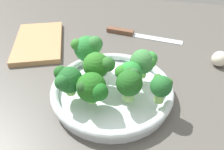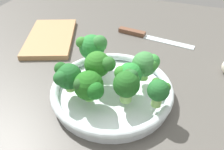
{
  "view_description": "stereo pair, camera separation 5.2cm",
  "coord_description": "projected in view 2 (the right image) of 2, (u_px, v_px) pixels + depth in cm",
  "views": [
    {
      "loc": [
        43.84,
        9.83,
        38.88
      ],
      "look_at": [
        3.5,
        1.06,
        6.51
      ],
      "focal_mm": 36.91,
      "sensor_mm": 36.0,
      "label": 1
    },
    {
      "loc": [
        42.41,
        14.87,
        38.88
      ],
      "look_at": [
        3.5,
        1.06,
        6.51
      ],
      "focal_mm": 36.91,
      "sensor_mm": 36.0,
      "label": 2
    }
  ],
  "objects": [
    {
      "name": "broccoli_floret_1",
      "position": [
        146.0,
        64.0,
        0.54
      ],
      "size": [
        5.94,
        6.43,
        7.21
      ],
      "color": "#76C451",
      "rests_on": "bowl"
    },
    {
      "name": "broccoli_floret_7",
      "position": [
        127.0,
        84.0,
        0.48
      ],
      "size": [
        6.53,
        5.65,
        7.35
      ],
      "color": "#8BC164",
      "rests_on": "bowl"
    },
    {
      "name": "broccoli_floret_3",
      "position": [
        129.0,
        75.0,
        0.51
      ],
      "size": [
        5.51,
        6.1,
        6.61
      ],
      "color": "#A1C86C",
      "rests_on": "bowl"
    },
    {
      "name": "broccoli_floret_6",
      "position": [
        67.0,
        76.0,
        0.51
      ],
      "size": [
        6.71,
        6.36,
        6.75
      ],
      "color": "#8CC158",
      "rests_on": "bowl"
    },
    {
      "name": "knife",
      "position": [
        145.0,
        35.0,
        0.8
      ],
      "size": [
        5.82,
        26.69,
        1.5
      ],
      "color": "silver",
      "rests_on": "ground_plane"
    },
    {
      "name": "broccoli_floret_2",
      "position": [
        159.0,
        91.0,
        0.47
      ],
      "size": [
        4.86,
        4.64,
        6.48
      ],
      "color": "#96CC68",
      "rests_on": "bowl"
    },
    {
      "name": "broccoli_floret_4",
      "position": [
        93.0,
        47.0,
        0.59
      ],
      "size": [
        6.63,
        8.0,
        8.18
      ],
      "color": "#88B65E",
      "rests_on": "bowl"
    },
    {
      "name": "ground_plane",
      "position": [
        113.0,
        90.0,
        0.6
      ],
      "size": [
        130.0,
        130.0,
        2.5
      ],
      "primitive_type": "cube",
      "color": "#54514B"
    },
    {
      "name": "cutting_board",
      "position": [
        51.0,
        38.0,
        0.78
      ],
      "size": [
        28.67,
        22.75,
        1.6
      ],
      "primitive_type": "cube",
      "rotation": [
        0.0,
        0.0,
        0.37
      ],
      "color": "tan",
      "rests_on": "ground_plane"
    },
    {
      "name": "broccoli_floret_5",
      "position": [
        99.0,
        64.0,
        0.53
      ],
      "size": [
        6.4,
        7.28,
        7.49
      ],
      "color": "#91D872",
      "rests_on": "bowl"
    },
    {
      "name": "bowl",
      "position": [
        112.0,
        90.0,
        0.55
      ],
      "size": [
        29.18,
        29.18,
        3.51
      ],
      "color": "white",
      "rests_on": "ground_plane"
    },
    {
      "name": "broccoli_floret_0",
      "position": [
        89.0,
        87.0,
        0.48
      ],
      "size": [
        6.49,
        6.98,
        7.02
      ],
      "color": "#75BE54",
      "rests_on": "bowl"
    }
  ]
}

